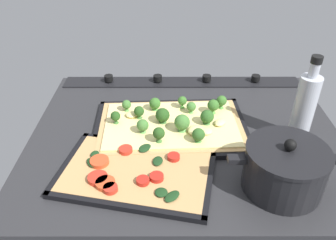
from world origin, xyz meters
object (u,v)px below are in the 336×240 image
object	(u,v)px
baking_tray_front	(171,128)
baking_tray_back	(137,173)
cooking_pot	(284,168)
oil_bottle	(304,107)
veggie_pizza_back	(134,171)
broccoli_pizza	(173,123)

from	to	relation	value
baking_tray_front	baking_tray_back	bearing A→B (deg)	65.86
cooking_pot	oil_bottle	distance (cm)	19.45
baking_tray_back	veggie_pizza_back	world-z (taller)	veggie_pizza_back
veggie_pizza_back	cooking_pot	bearing A→B (deg)	173.75
oil_bottle	veggie_pizza_back	bearing A→B (deg)	18.57
broccoli_pizza	oil_bottle	distance (cm)	32.38
cooking_pot	oil_bottle	world-z (taller)	oil_bottle
baking_tray_back	oil_bottle	world-z (taller)	oil_bottle
baking_tray_front	cooking_pot	distance (cm)	31.31
veggie_pizza_back	baking_tray_front	bearing A→B (deg)	-115.31
broccoli_pizza	cooking_pot	size ratio (longest dim) A/B	1.60
baking_tray_back	veggie_pizza_back	xyz separation A→B (cm)	(0.51, 0.17, 0.75)
broccoli_pizza	oil_bottle	size ratio (longest dim) A/B	1.70
oil_bottle	broccoli_pizza	bearing A→B (deg)	-7.33
veggie_pizza_back	cooking_pot	xyz separation A→B (cm)	(-31.19, 3.41, 3.88)
broccoli_pizza	baking_tray_back	world-z (taller)	broccoli_pizza
baking_tray_front	baking_tray_back	size ratio (longest dim) A/B	1.10
cooking_pot	baking_tray_back	bearing A→B (deg)	-6.66
baking_tray_front	veggie_pizza_back	distance (cm)	19.20
veggie_pizza_back	oil_bottle	xyz separation A→B (cm)	(-39.94, -13.42, 8.15)
broccoli_pizza	cooking_pot	xyz separation A→B (cm)	(-22.53, 20.86, 3.04)
baking_tray_back	cooking_pot	xyz separation A→B (cm)	(-30.68, 3.58, 4.63)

